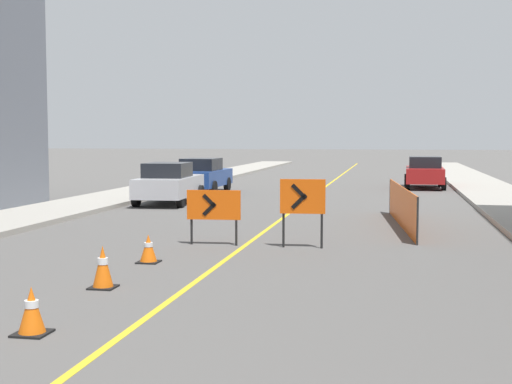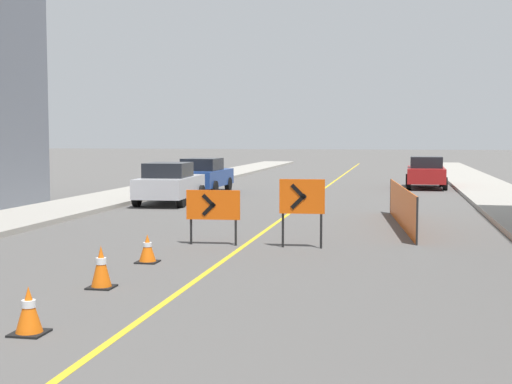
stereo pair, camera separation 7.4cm
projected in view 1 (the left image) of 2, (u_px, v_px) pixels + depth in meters
name	position (u px, v px, depth m)	size (l,w,h in m)	color
lane_stripe	(317.00, 193.00, 32.81)	(0.12, 73.12, 0.01)	gold
sidewalk_left	(156.00, 189.00, 34.29)	(2.96, 73.12, 0.16)	#9E998E
sidewalk_right	(495.00, 194.00, 31.33)	(2.96, 73.12, 0.16)	#9E998E
traffic_cone_fourth	(32.00, 311.00, 9.26)	(0.44, 0.44, 0.63)	black
traffic_cone_fifth	(103.00, 267.00, 12.10)	(0.43, 0.43, 0.73)	black
traffic_cone_farthest	(148.00, 249.00, 14.56)	(0.44, 0.44, 0.58)	black
arrow_barricade_primary	(214.00, 207.00, 16.90)	(1.29, 0.14, 1.31)	#EF560C
arrow_barricade_secondary	(303.00, 199.00, 16.45)	(1.05, 0.12, 1.60)	#EF560C
safety_mesh_fence	(402.00, 206.00, 20.44)	(0.72, 7.20, 1.16)	#EF560C
parked_car_curb_near	(169.00, 183.00, 27.28)	(2.03, 4.39, 1.59)	#B7B7BC
parked_car_curb_mid	(202.00, 175.00, 32.78)	(1.94, 4.33, 1.59)	navy
parked_car_curb_far	(425.00, 172.00, 35.59)	(1.94, 4.33, 1.59)	maroon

